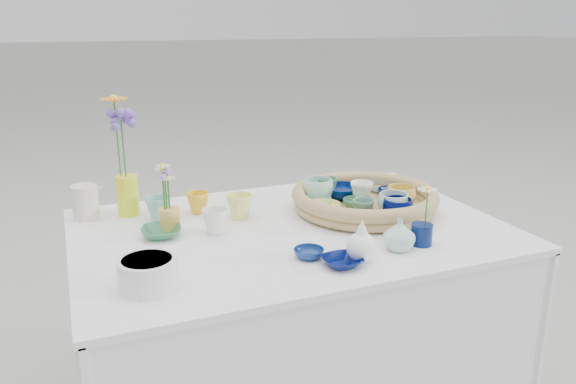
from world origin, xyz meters
name	(u,v)px	position (x,y,z in m)	size (l,w,h in m)	color
wicker_tray	(364,200)	(0.28, 0.05, 0.80)	(0.47, 0.47, 0.08)	olive
tray_ceramic_0	(342,192)	(0.25, 0.15, 0.80)	(0.13, 0.13, 0.04)	#001757
tray_ceramic_1	(391,193)	(0.41, 0.09, 0.80)	(0.09, 0.09, 0.03)	#09133C
tray_ceramic_2	(401,198)	(0.37, -0.02, 0.82)	(0.09, 0.09, 0.07)	gold
tray_ceramic_3	(358,204)	(0.25, 0.03, 0.80)	(0.10, 0.10, 0.03)	#3E7450
tray_ceramic_4	(363,209)	(0.21, -0.06, 0.81)	(0.07, 0.07, 0.06)	#558568
tray_ceramic_5	(316,202)	(0.13, 0.10, 0.80)	(0.10, 0.10, 0.03)	#83C5BB
tray_ceramic_6	(318,190)	(0.16, 0.15, 0.82)	(0.10, 0.10, 0.08)	#B0E3D5
tray_ceramic_7	(362,192)	(0.29, 0.08, 0.82)	(0.08, 0.08, 0.07)	white
tray_ceramic_8	(379,188)	(0.41, 0.17, 0.80)	(0.08, 0.08, 0.03)	#A1D8FE
tray_ceramic_9	(397,210)	(0.30, -0.12, 0.82)	(0.09, 0.09, 0.07)	#000745
tray_ceramic_10	(324,208)	(0.12, 0.03, 0.80)	(0.10, 0.10, 0.03)	#F4E572
tray_ceramic_11	(393,205)	(0.31, -0.08, 0.82)	(0.09, 0.09, 0.07)	silver
tray_ceramic_12	(327,187)	(0.21, 0.19, 0.82)	(0.07, 0.07, 0.07)	#3D7C52
loose_ceramic_0	(198,203)	(-0.23, 0.23, 0.80)	(0.07, 0.07, 0.07)	yellow
loose_ceramic_1	(240,206)	(-0.12, 0.14, 0.80)	(0.08, 0.08, 0.08)	#F0ED75
loose_ceramic_2	(161,232)	(-0.37, 0.07, 0.78)	(0.11, 0.11, 0.03)	#2E7046
loose_ceramic_3	(215,221)	(-0.22, 0.04, 0.80)	(0.08, 0.08, 0.07)	white
loose_ceramic_4	(309,253)	(-0.04, -0.23, 0.78)	(0.08, 0.08, 0.02)	navy
loose_ceramic_5	(158,208)	(-0.36, 0.22, 0.80)	(0.08, 0.08, 0.07)	#7EB8B3
loose_ceramic_6	(342,262)	(0.01, -0.31, 0.78)	(0.10, 0.10, 0.02)	#000A45
fluted_bowl	(148,273)	(-0.46, -0.25, 0.80)	(0.14, 0.14, 0.07)	silver
bud_vase_paleblue	(362,239)	(0.07, -0.30, 0.82)	(0.08, 0.08, 0.12)	white
bud_vase_seafoam	(399,234)	(0.20, -0.27, 0.81)	(0.09, 0.09, 0.09)	#9FCBC0
bud_vase_cobalt	(422,234)	(0.28, -0.26, 0.79)	(0.06, 0.06, 0.06)	#051547
single_daisy	(427,207)	(0.30, -0.26, 0.87)	(0.06, 0.06, 0.12)	white
tall_vase_yellow	(128,195)	(-0.44, 0.30, 0.83)	(0.07, 0.07, 0.13)	yellow
gerbera	(117,138)	(-0.45, 0.31, 1.01)	(0.10, 0.10, 0.26)	orange
hydrangea	(123,148)	(-0.44, 0.29, 0.98)	(0.07, 0.07, 0.25)	#5F519E
white_pitcher	(85,202)	(-0.56, 0.31, 0.82)	(0.11, 0.08, 0.11)	silver
daisy_cup	(170,219)	(-0.34, 0.12, 0.80)	(0.06, 0.06, 0.07)	gold
daisy_posy	(167,185)	(-0.34, 0.13, 0.90)	(0.08, 0.08, 0.14)	silver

